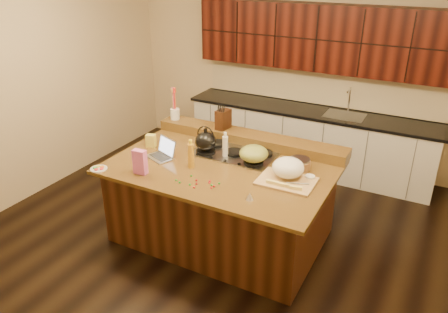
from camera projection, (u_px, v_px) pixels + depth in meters
The scene contains 34 objects.
room at pixel (222, 128), 4.57m from camera, with size 5.52×5.02×2.72m.
island at pixel (222, 201), 4.94m from camera, with size 2.40×1.60×0.92m.
back_ledge at pixel (249, 138), 5.28m from camera, with size 2.40×0.30×0.12m, color black.
cooktop at pixel (234, 153), 4.98m from camera, with size 0.92×0.52×0.05m.
back_counter at pixel (312, 106), 6.38m from camera, with size 3.70×0.66×2.40m.
kettle at pixel (206, 141), 4.95m from camera, with size 0.24×0.24×0.22m, color black.
green_bowl at pixel (254, 154), 4.70m from camera, with size 0.32×0.32×0.17m, color olive.
laptop at pixel (163, 152), 4.91m from camera, with size 0.37×0.33×0.21m.
oil_bottle at pixel (191, 156), 4.64m from camera, with size 0.07×0.07×0.27m, color #C28D22.
vinegar_bottle at pixel (225, 147), 4.88m from camera, with size 0.06×0.06×0.25m, color silver.
wooden_tray at pixel (288, 171), 4.40m from camera, with size 0.57×0.46×0.23m.
ramekin_a at pixel (279, 173), 4.52m from camera, with size 0.10×0.10×0.04m, color white.
ramekin_b at pixel (310, 178), 4.43m from camera, with size 0.10×0.10×0.04m, color white.
ramekin_c at pixel (305, 166), 4.66m from camera, with size 0.10×0.10×0.04m, color white.
strainer_bowl at pixel (299, 164), 4.66m from camera, with size 0.24×0.24×0.09m, color #996B3F.
kitchen_timer at pixel (250, 196), 4.07m from camera, with size 0.08×0.08×0.07m, color silver.
pink_bag at pixel (140, 162), 4.51m from camera, with size 0.14×0.08×0.26m, color pink.
candy_plate at pixel (99, 169), 4.65m from camera, with size 0.18×0.18×0.01m, color white.
package_box at pixel (151, 141), 5.16m from camera, with size 0.11×0.08×0.15m, color #E1D74F.
utensil_crock at pixel (175, 114), 5.68m from camera, with size 0.12×0.12×0.14m, color white.
knife_block at pixel (223, 119), 5.36m from camera, with size 0.12×0.19×0.24m, color black.
gumdrop_0 at pixel (196, 180), 4.41m from camera, with size 0.02×0.02×0.02m, color red.
gumdrop_1 at pixel (191, 176), 4.50m from camera, with size 0.02×0.02×0.02m, color #198C26.
gumdrop_2 at pixel (214, 186), 4.29m from camera, with size 0.02×0.02×0.02m, color red.
gumdrop_3 at pixel (190, 185), 4.32m from camera, with size 0.02×0.02×0.02m, color #198C26.
gumdrop_4 at pixel (210, 181), 4.39m from camera, with size 0.02×0.02×0.02m, color red.
gumdrop_5 at pixel (176, 180), 4.41m from camera, with size 0.02×0.02×0.02m, color #198C26.
gumdrop_6 at pixel (197, 184), 4.34m from camera, with size 0.02×0.02×0.02m, color red.
gumdrop_7 at pixel (180, 182), 4.37m from camera, with size 0.02×0.02×0.02m, color #198C26.
gumdrop_8 at pixel (209, 183), 4.36m from camera, with size 0.02×0.02×0.02m, color red.
gumdrop_9 at pixel (219, 183), 4.35m from camera, with size 0.02×0.02×0.02m, color #198C26.
gumdrop_10 at pixel (211, 188), 4.27m from camera, with size 0.02×0.02×0.02m, color red.
gumdrop_11 at pixel (212, 185), 4.32m from camera, with size 0.02×0.02×0.02m, color #198C26.
gumdrop_12 at pixel (194, 187), 4.28m from camera, with size 0.02×0.02×0.02m, color red.
Camera 1 is at (2.02, -3.75, 3.01)m, focal length 35.00 mm.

